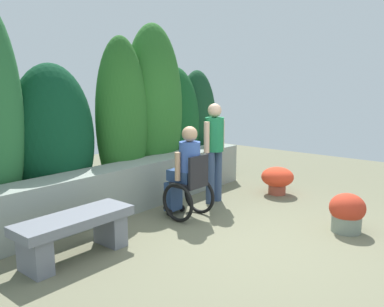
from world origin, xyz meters
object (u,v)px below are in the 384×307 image
(flower_pot_terracotta_by_wall, at_px, (277,179))
(stone_bench, at_px, (75,230))
(person_standing_companion, at_px, (214,146))
(person_in_wheelchair, at_px, (187,175))
(flower_pot_purple_near, at_px, (347,212))

(flower_pot_terracotta_by_wall, bearing_deg, stone_bench, 172.41)
(person_standing_companion, bearing_deg, stone_bench, -161.66)
(person_standing_companion, height_order, flower_pot_terracotta_by_wall, person_standing_companion)
(person_in_wheelchair, relative_size, flower_pot_purple_near, 2.59)
(stone_bench, xyz_separation_m, person_standing_companion, (2.67, 0.07, 0.60))
(stone_bench, distance_m, flower_pot_purple_near, 3.41)
(person_standing_companion, height_order, flower_pot_purple_near, person_standing_companion)
(person_standing_companion, bearing_deg, person_in_wheelchair, -153.74)
(stone_bench, relative_size, person_standing_companion, 0.83)
(flower_pot_purple_near, xyz_separation_m, flower_pot_terracotta_by_wall, (1.03, 1.55, 0.01))
(stone_bench, relative_size, flower_pot_purple_near, 2.59)
(stone_bench, xyz_separation_m, flower_pot_terracotta_by_wall, (3.76, -0.50, -0.05))
(stone_bench, height_order, person_in_wheelchair, person_in_wheelchair)
(person_in_wheelchair, bearing_deg, flower_pot_terracotta_by_wall, -4.50)
(person_in_wheelchair, height_order, flower_pot_purple_near, person_in_wheelchair)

